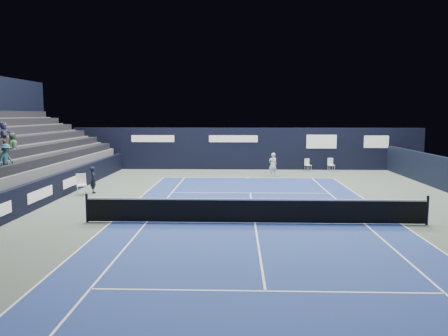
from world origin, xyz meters
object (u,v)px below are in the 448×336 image
at_px(folding_chair_back_a, 307,163).
at_px(tennis_player, 273,165).
at_px(line_judge_chair, 81,183).
at_px(tennis_net, 255,210).
at_px(folding_chair_back_b, 331,164).

bearing_deg(folding_chair_back_a, tennis_player, -154.95).
relative_size(line_judge_chair, tennis_net, 0.08).
bearing_deg(folding_chair_back_a, line_judge_chair, -164.75).
xyz_separation_m(line_judge_chair, tennis_player, (10.31, 7.04, 0.17)).
relative_size(folding_chair_back_a, tennis_player, 0.57).
bearing_deg(folding_chair_back_b, folding_chair_back_a, 163.30).
relative_size(folding_chair_back_a, folding_chair_back_b, 0.95).
height_order(folding_chair_back_b, tennis_net, tennis_net).
height_order(folding_chair_back_b, tennis_player, tennis_player).
xyz_separation_m(folding_chair_back_a, line_judge_chair, (-13.06, -10.01, 0.02)).
bearing_deg(line_judge_chair, tennis_net, -56.33).
distance_m(folding_chair_back_a, tennis_player, 4.05).
distance_m(folding_chair_back_a, folding_chair_back_b, 1.69).
height_order(line_judge_chair, tennis_net, tennis_net).
distance_m(line_judge_chair, tennis_player, 12.49).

